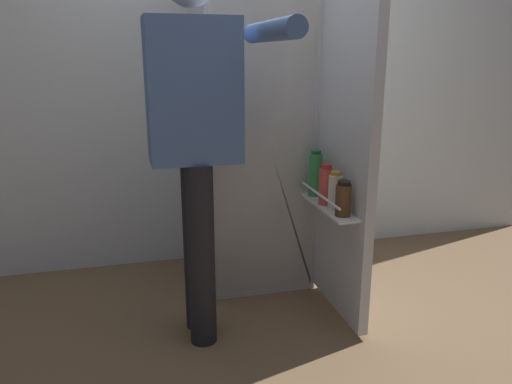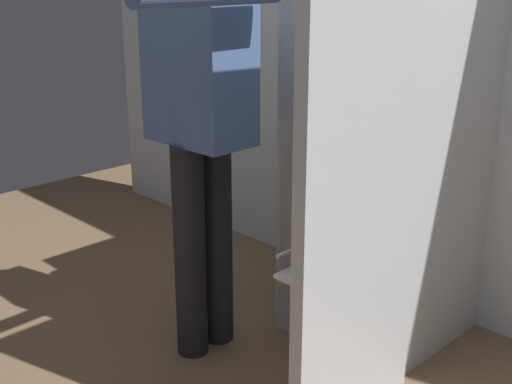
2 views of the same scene
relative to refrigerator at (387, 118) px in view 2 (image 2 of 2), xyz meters
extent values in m
plane|color=brown|center=(-0.02, -0.51, -0.90)|extent=(5.55, 5.55, 0.00)
cube|color=silver|center=(-0.02, 0.40, 0.41)|extent=(4.40, 0.10, 2.61)
cube|color=silver|center=(-0.02, 0.05, 0.00)|extent=(0.58, 0.61, 1.79)
cube|color=white|center=(-0.02, -0.25, 0.00)|extent=(0.54, 0.01, 1.75)
cube|color=white|center=(-0.02, -0.21, -0.08)|extent=(0.50, 0.09, 0.01)
cube|color=silver|center=(0.29, -0.54, 0.01)|extent=(0.05, 0.56, 1.75)
cube|color=white|center=(0.22, -0.54, -0.33)|extent=(0.10, 0.48, 0.01)
cylinder|color=silver|center=(0.17, -0.54, -0.26)|extent=(0.01, 0.46, 0.01)
cylinder|color=green|center=(0.22, -0.36, -0.21)|extent=(0.07, 0.07, 0.22)
cylinder|color=#195B28|center=(0.22, -0.36, -0.10)|extent=(0.05, 0.05, 0.02)
cylinder|color=brown|center=(0.22, -0.69, -0.25)|extent=(0.07, 0.07, 0.14)
cylinder|color=black|center=(0.22, -0.69, -0.17)|extent=(0.06, 0.06, 0.02)
cylinder|color=#EDE5CC|center=(0.22, -0.59, -0.24)|extent=(0.06, 0.06, 0.16)
cylinder|color=#B78933|center=(0.22, -0.59, -0.15)|extent=(0.05, 0.05, 0.02)
cylinder|color=#DB4C47|center=(0.21, -0.50, -0.23)|extent=(0.06, 0.06, 0.18)
cylinder|color=#B22D28|center=(0.21, -0.50, -0.13)|extent=(0.05, 0.05, 0.02)
cylinder|color=red|center=(-0.07, -0.21, -0.03)|extent=(0.08, 0.08, 0.09)
cylinder|color=black|center=(-0.42, -0.49, -0.48)|extent=(0.12, 0.12, 0.83)
cylinder|color=black|center=(-0.41, -0.62, -0.48)|extent=(0.12, 0.12, 0.83)
cube|color=#4C6BA3|center=(-0.41, -0.55, 0.23)|extent=(0.39, 0.23, 0.59)
cylinder|color=#4C6BA3|center=(-0.42, -0.36, 0.20)|extent=(0.08, 0.08, 0.55)
camera|label=1|loc=(-0.67, -2.60, 0.37)|focal=34.19mm
camera|label=2|loc=(1.39, -2.06, 0.53)|focal=46.93mm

